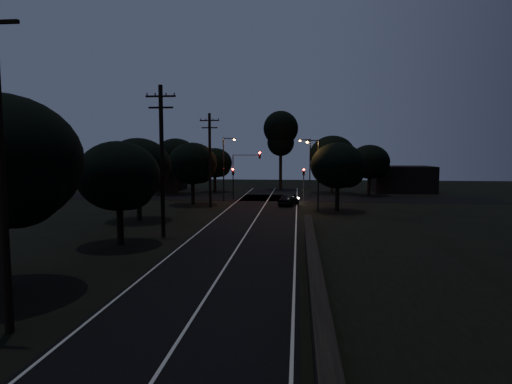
{
  "coord_description": "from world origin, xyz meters",
  "views": [
    {
      "loc": [
        3.89,
        -15.35,
        6.23
      ],
      "look_at": [
        0.0,
        24.0,
        2.5
      ],
      "focal_mm": 30.0,
      "sensor_mm": 36.0,
      "label": 1
    }
  ],
  "objects_px": {
    "utility_pole_near": "(0,151)",
    "tall_pine": "(281,133)",
    "utility_pole_mid": "(162,159)",
    "car": "(289,200)",
    "streetlight_c": "(317,170)",
    "utility_pole_far": "(210,158)",
    "signal_mast": "(246,166)",
    "signal_left": "(233,178)",
    "streetlight_a": "(225,164)",
    "signal_right": "(304,178)",
    "streetlight_b": "(309,163)"
  },
  "relations": [
    {
      "from": "tall_pine",
      "to": "signal_left",
      "type": "xyz_separation_m",
      "value": [
        -5.6,
        -15.01,
        -6.43
      ]
    },
    {
      "from": "utility_pole_near",
      "to": "streetlight_a",
      "type": "distance_m",
      "value": 40.04
    },
    {
      "from": "utility_pole_mid",
      "to": "streetlight_a",
      "type": "height_order",
      "value": "utility_pole_mid"
    },
    {
      "from": "signal_mast",
      "to": "streetlight_a",
      "type": "bearing_deg",
      "value": -140.23
    },
    {
      "from": "signal_right",
      "to": "streetlight_b",
      "type": "bearing_deg",
      "value": 80.0
    },
    {
      "from": "streetlight_b",
      "to": "utility_pole_far",
      "type": "bearing_deg",
      "value": -133.3
    },
    {
      "from": "tall_pine",
      "to": "car",
      "type": "height_order",
      "value": "tall_pine"
    },
    {
      "from": "utility_pole_far",
      "to": "signal_right",
      "type": "xyz_separation_m",
      "value": [
        10.6,
        7.99,
        -2.65
      ]
    },
    {
      "from": "signal_mast",
      "to": "streetlight_b",
      "type": "bearing_deg",
      "value": 25.99
    },
    {
      "from": "car",
      "to": "streetlight_b",
      "type": "bearing_deg",
      "value": -87.35
    },
    {
      "from": "signal_right",
      "to": "signal_mast",
      "type": "xyz_separation_m",
      "value": [
        -7.51,
        0.0,
        1.5
      ]
    },
    {
      "from": "utility_pole_mid",
      "to": "streetlight_c",
      "type": "xyz_separation_m",
      "value": [
        11.83,
        15.0,
        -1.39
      ]
    },
    {
      "from": "tall_pine",
      "to": "streetlight_a",
      "type": "distance_m",
      "value": 18.71
    },
    {
      "from": "utility_pole_near",
      "to": "streetlight_c",
      "type": "height_order",
      "value": "utility_pole_near"
    },
    {
      "from": "tall_pine",
      "to": "signal_mast",
      "type": "height_order",
      "value": "tall_pine"
    },
    {
      "from": "utility_pole_far",
      "to": "streetlight_c",
      "type": "distance_m",
      "value": 12.05
    },
    {
      "from": "utility_pole_far",
      "to": "signal_mast",
      "type": "xyz_separation_m",
      "value": [
        3.09,
        7.99,
        -1.15
      ]
    },
    {
      "from": "tall_pine",
      "to": "streetlight_b",
      "type": "relative_size",
      "value": 1.61
    },
    {
      "from": "signal_left",
      "to": "streetlight_a",
      "type": "bearing_deg",
      "value": -109.59
    },
    {
      "from": "streetlight_a",
      "to": "car",
      "type": "bearing_deg",
      "value": -25.97
    },
    {
      "from": "car",
      "to": "signal_left",
      "type": "bearing_deg",
      "value": -22.01
    },
    {
      "from": "streetlight_c",
      "to": "utility_pole_near",
      "type": "bearing_deg",
      "value": -110.29
    },
    {
      "from": "utility_pole_mid",
      "to": "signal_left",
      "type": "bearing_deg",
      "value": 86.79
    },
    {
      "from": "utility_pole_far",
      "to": "streetlight_c",
      "type": "xyz_separation_m",
      "value": [
        11.83,
        -2.0,
        -1.13
      ]
    },
    {
      "from": "streetlight_b",
      "to": "streetlight_a",
      "type": "bearing_deg",
      "value": -150.52
    },
    {
      "from": "tall_pine",
      "to": "signal_right",
      "type": "relative_size",
      "value": 3.14
    },
    {
      "from": "signal_right",
      "to": "streetlight_a",
      "type": "relative_size",
      "value": 0.51
    },
    {
      "from": "utility_pole_far",
      "to": "signal_left",
      "type": "bearing_deg",
      "value": 80.06
    },
    {
      "from": "utility_pole_far",
      "to": "car",
      "type": "relative_size",
      "value": 2.62
    },
    {
      "from": "streetlight_c",
      "to": "signal_left",
      "type": "bearing_deg",
      "value": 136.24
    },
    {
      "from": "utility_pole_mid",
      "to": "tall_pine",
      "type": "relative_size",
      "value": 0.86
    },
    {
      "from": "utility_pole_mid",
      "to": "signal_right",
      "type": "xyz_separation_m",
      "value": [
        10.6,
        24.99,
        -2.9
      ]
    },
    {
      "from": "signal_left",
      "to": "streetlight_b",
      "type": "bearing_deg",
      "value": 22.05
    },
    {
      "from": "tall_pine",
      "to": "signal_left",
      "type": "relative_size",
      "value": 3.14
    },
    {
      "from": "signal_left",
      "to": "streetlight_c",
      "type": "bearing_deg",
      "value": -43.76
    },
    {
      "from": "utility_pole_mid",
      "to": "utility_pole_far",
      "type": "relative_size",
      "value": 1.05
    },
    {
      "from": "utility_pole_near",
      "to": "streetlight_b",
      "type": "xyz_separation_m",
      "value": [
        11.31,
        46.0,
        -1.61
      ]
    },
    {
      "from": "utility_pole_near",
      "to": "tall_pine",
      "type": "bearing_deg",
      "value": 83.0
    },
    {
      "from": "signal_right",
      "to": "signal_mast",
      "type": "distance_m",
      "value": 7.66
    },
    {
      "from": "signal_mast",
      "to": "streetlight_a",
      "type": "relative_size",
      "value": 0.78
    },
    {
      "from": "utility_pole_near",
      "to": "signal_left",
      "type": "relative_size",
      "value": 2.93
    },
    {
      "from": "tall_pine",
      "to": "streetlight_b",
      "type": "bearing_deg",
      "value": -68.62
    },
    {
      "from": "utility_pole_mid",
      "to": "car",
      "type": "xyz_separation_m",
      "value": [
        8.81,
        19.04,
        -5.06
      ]
    },
    {
      "from": "utility_pole_mid",
      "to": "utility_pole_far",
      "type": "height_order",
      "value": "utility_pole_mid"
    },
    {
      "from": "signal_mast",
      "to": "signal_left",
      "type": "bearing_deg",
      "value": -179.87
    },
    {
      "from": "streetlight_a",
      "to": "signal_right",
      "type": "bearing_deg",
      "value": 11.34
    },
    {
      "from": "tall_pine",
      "to": "signal_mast",
      "type": "distance_m",
      "value": 16.27
    },
    {
      "from": "utility_pole_near",
      "to": "streetlight_c",
      "type": "relative_size",
      "value": 1.6
    },
    {
      "from": "signal_mast",
      "to": "signal_right",
      "type": "bearing_deg",
      "value": -0.03
    },
    {
      "from": "streetlight_a",
      "to": "car",
      "type": "relative_size",
      "value": 1.99
    }
  ]
}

